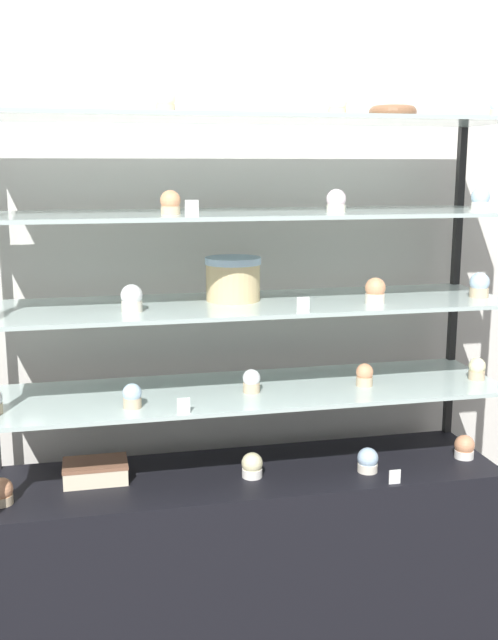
{
  "coord_description": "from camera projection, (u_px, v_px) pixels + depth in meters",
  "views": [
    {
      "loc": [
        -0.48,
        -2.15,
        1.53
      ],
      "look_at": [
        0.0,
        0.0,
        1.07
      ],
      "focal_mm": 42.0,
      "sensor_mm": 36.0,
      "label": 1
    }
  ],
  "objects": [
    {
      "name": "price_tag_1",
      "position": [
        183.0,
        406.0,
        2.06
      ],
      "size": [
        0.04,
        0.0,
        0.04
      ],
      "color": "white",
      "rests_on": "display_riser_lower"
    },
    {
      "name": "layer_cake_centerpiece",
      "position": [
        233.0,
        279.0,
        2.25
      ],
      "size": [
        0.17,
        0.17,
        0.13
      ],
      "color": "#DBBC84",
      "rests_on": "display_riser_middle"
    },
    {
      "name": "cupcake_11",
      "position": [
        375.0,
        291.0,
        2.21
      ],
      "size": [
        0.06,
        0.06,
        0.08
      ],
      "color": "beige",
      "rests_on": "display_riser_middle"
    },
    {
      "name": "cupcake_19",
      "position": [
        337.0,
        106.0,
        2.13
      ],
      "size": [
        0.05,
        0.05,
        0.06
      ],
      "color": "#CCB28C",
      "rests_on": "display_riser_top"
    },
    {
      "name": "back_wall",
      "position": [
        227.0,
        234.0,
        2.54
      ],
      "size": [
        8.0,
        0.05,
        2.6
      ],
      "color": "silver",
      "rests_on": "ground_plane"
    },
    {
      "name": "donut_glazed",
      "position": [
        392.0,
        112.0,
        2.22
      ],
      "size": [
        0.14,
        0.14,
        0.04
      ],
      "color": "brown",
      "rests_on": "display_riser_top"
    },
    {
      "name": "display_riser_upper",
      "position": [
        249.0,
        217.0,
        2.18
      ],
      "size": [
        1.57,
        0.42,
        0.27
      ],
      "color": "black",
      "rests_on": "display_riser_middle"
    },
    {
      "name": "cupcake_2",
      "position": [
        368.0,
        461.0,
        2.33
      ],
      "size": [
        0.07,
        0.07,
        0.08
      ],
      "color": "beige",
      "rests_on": "display_base"
    },
    {
      "name": "ground_plane",
      "position": [
        249.0,
        639.0,
        2.46
      ],
      "size": [
        20.0,
        20.0,
        0.0
      ],
      "primitive_type": "plane",
      "color": "#38332D"
    },
    {
      "name": "cupcake_7",
      "position": [
        365.0,
        375.0,
        2.31
      ],
      "size": [
        0.05,
        0.05,
        0.07
      ],
      "color": "#CCB28C",
      "rests_on": "display_riser_lower"
    },
    {
      "name": "price_tag_3",
      "position": [
        192.0,
        208.0,
        1.95
      ],
      "size": [
        0.04,
        0.0,
        0.04
      ],
      "color": "white",
      "rests_on": "display_riser_upper"
    },
    {
      "name": "cupcake_8",
      "position": [
        477.0,
        369.0,
        2.38
      ],
      "size": [
        0.05,
        0.05,
        0.07
      ],
      "color": "#CCB28C",
      "rests_on": "display_riser_lower"
    },
    {
      "name": "cupcake_18",
      "position": [
        165.0,
        101.0,
        1.99
      ],
      "size": [
        0.05,
        0.05,
        0.06
      ],
      "color": "#CCB28C",
      "rests_on": "display_riser_top"
    },
    {
      "name": "cupcake_10",
      "position": [
        132.0,
        299.0,
        2.08
      ],
      "size": [
        0.06,
        0.06,
        0.08
      ],
      "color": "beige",
      "rests_on": "display_riser_middle"
    },
    {
      "name": "cupcake_16",
      "position": [
        480.0,
        199.0,
        2.3
      ],
      "size": [
        0.06,
        0.06,
        0.07
      ],
      "color": "white",
      "rests_on": "display_riser_upper"
    },
    {
      "name": "display_riser_lower",
      "position": [
        249.0,
        394.0,
        2.29
      ],
      "size": [
        1.57,
        0.42,
        0.27
      ],
      "color": "black",
      "rests_on": "display_base"
    },
    {
      "name": "cupcake_5",
      "position": [
        132.0,
        396.0,
        2.1
      ],
      "size": [
        0.05,
        0.05,
        0.07
      ],
      "color": "#CCB28C",
      "rests_on": "display_riser_lower"
    },
    {
      "name": "display_riser_top",
      "position": [
        249.0,
        122.0,
        2.13
      ],
      "size": [
        1.57,
        0.42,
        0.27
      ],
      "color": "black",
      "rests_on": "display_riser_upper"
    },
    {
      "name": "price_tag_2",
      "position": [
        303.0,
        305.0,
        2.07
      ],
      "size": [
        0.04,
        0.0,
        0.04
      ],
      "color": "white",
      "rests_on": "display_riser_middle"
    },
    {
      "name": "cupcake_6",
      "position": [
        251.0,
        381.0,
        2.25
      ],
      "size": [
        0.05,
        0.05,
        0.07
      ],
      "color": "#CCB28C",
      "rests_on": "display_riser_lower"
    },
    {
      "name": "sheet_cake_frosted",
      "position": [
        95.0,
        471.0,
        2.27
      ],
      "size": [
        0.19,
        0.13,
        0.06
      ],
      "color": "beige",
      "rests_on": "display_base"
    },
    {
      "name": "display_riser_middle",
      "position": [
        249.0,
        307.0,
        2.24
      ],
      "size": [
        1.57,
        0.42,
        0.27
      ],
      "color": "black",
      "rests_on": "display_riser_lower"
    },
    {
      "name": "display_base",
      "position": [
        249.0,
        557.0,
        2.4
      ],
      "size": [
        1.57,
        0.42,
        0.59
      ],
      "color": "black",
      "rests_on": "ground_plane"
    },
    {
      "name": "cupcake_3",
      "position": [
        464.0,
        447.0,
        2.44
      ],
      "size": [
        0.07,
        0.07,
        0.08
      ],
      "color": "white",
      "rests_on": "display_base"
    },
    {
      "name": "cupcake_0",
      "position": [
        1.0,
        492.0,
        2.11
      ],
      "size": [
        0.07,
        0.07,
        0.08
      ],
      "color": "#CCB28C",
      "rests_on": "display_base"
    },
    {
      "name": "price_tag_4",
      "position": [
        123.0,
        101.0,
        1.86
      ],
      "size": [
        0.04,
        0.0,
        0.04
      ],
      "color": "white",
      "rests_on": "display_riser_top"
    },
    {
      "name": "cupcake_15",
      "position": [
        336.0,
        201.0,
        2.15
      ],
      "size": [
        0.06,
        0.06,
        0.07
      ],
      "color": "beige",
      "rests_on": "display_riser_upper"
    },
    {
      "name": "cupcake_1",
      "position": [
        251.0,
        466.0,
        2.29
      ],
      "size": [
        0.07,
        0.07,
        0.08
      ],
      "color": "white",
      "rests_on": "display_base"
    },
    {
      "name": "cupcake_14",
      "position": [
        170.0,
        203.0,
        2.06
      ],
      "size": [
        0.06,
        0.06,
        0.07
      ],
      "color": "#CCB28C",
      "rests_on": "display_riser_upper"
    },
    {
      "name": "price_tag_0",
      "position": [
        395.0,
        477.0,
        2.24
      ],
      "size": [
        0.04,
        0.0,
        0.04
      ],
      "color": "white",
      "rests_on": "display_base"
    },
    {
      "name": "cupcake_12",
      "position": [
        479.0,
        285.0,
        2.32
      ],
      "size": [
        0.06,
        0.06,
        0.08
      ],
      "color": "#CCB28C",
      "rests_on": "display_riser_middle"
    }
  ]
}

